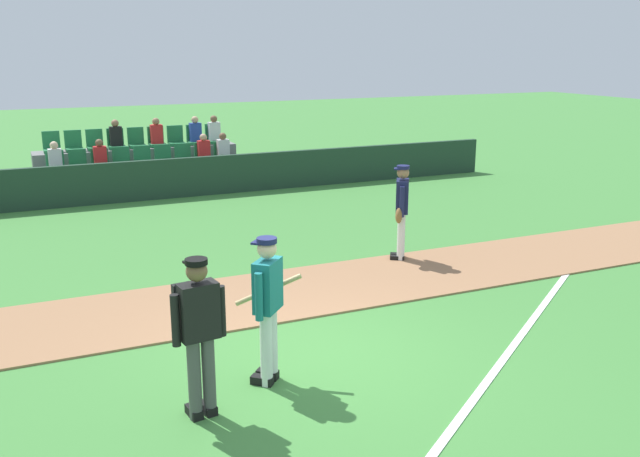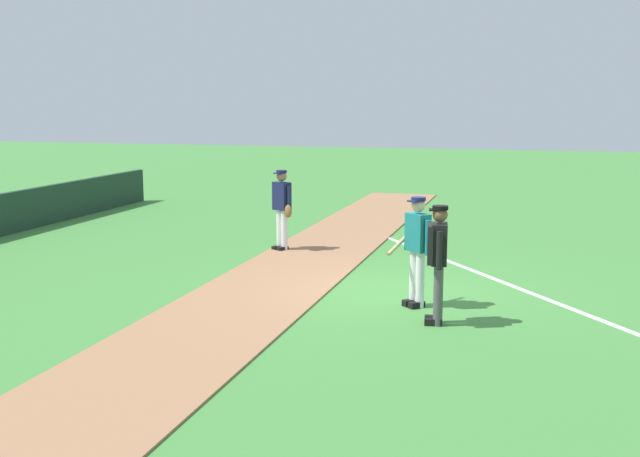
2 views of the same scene
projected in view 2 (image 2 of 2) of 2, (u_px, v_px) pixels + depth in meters
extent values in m
plane|color=#42843A|center=(396.00, 294.00, 13.34)|extent=(80.00, 80.00, 0.00)
cube|color=#9E704C|center=(271.00, 284.00, 13.94)|extent=(28.00, 2.24, 0.03)
cube|color=white|center=(447.00, 260.00, 16.05)|extent=(9.79, 7.10, 0.01)
cylinder|color=white|center=(420.00, 280.00, 12.39)|extent=(0.14, 0.14, 0.90)
cylinder|color=white|center=(414.00, 278.00, 12.53)|extent=(0.14, 0.14, 0.90)
cube|color=black|center=(417.00, 305.00, 12.43)|extent=(0.27, 0.26, 0.10)
cube|color=black|center=(410.00, 303.00, 12.56)|extent=(0.27, 0.26, 0.10)
cube|color=#197075|center=(418.00, 232.00, 12.34)|extent=(0.43, 0.44, 0.60)
cylinder|color=#197075|center=(428.00, 238.00, 12.13)|extent=(0.09, 0.09, 0.55)
cylinder|color=#197075|center=(408.00, 233.00, 12.55)|extent=(0.09, 0.09, 0.55)
sphere|color=beige|center=(418.00, 205.00, 12.27)|extent=(0.22, 0.22, 0.22)
cylinder|color=#191E4C|center=(418.00, 199.00, 12.25)|extent=(0.23, 0.23, 0.06)
cube|color=#191E4C|center=(413.00, 201.00, 12.20)|extent=(0.21, 0.21, 0.02)
cylinder|color=tan|center=(403.00, 240.00, 12.52)|extent=(0.74, 0.40, 0.41)
cylinder|color=#4C4C4C|center=(438.00, 296.00, 11.39)|extent=(0.14, 0.14, 0.90)
cylinder|color=#4C4C4C|center=(438.00, 293.00, 11.54)|extent=(0.14, 0.14, 0.90)
cube|color=black|center=(433.00, 322.00, 11.46)|extent=(0.15, 0.27, 0.10)
cube|color=black|center=(433.00, 319.00, 11.62)|extent=(0.15, 0.27, 0.10)
cube|color=black|center=(439.00, 244.00, 11.34)|extent=(0.42, 0.27, 0.60)
cylinder|color=black|center=(439.00, 251.00, 11.11)|extent=(0.09, 0.09, 0.55)
cylinder|color=black|center=(439.00, 244.00, 11.60)|extent=(0.09, 0.09, 0.55)
sphere|color=brown|center=(440.00, 215.00, 11.27)|extent=(0.22, 0.22, 0.22)
cylinder|color=black|center=(440.00, 208.00, 11.26)|extent=(0.23, 0.23, 0.06)
cube|color=black|center=(433.00, 210.00, 11.28)|extent=(0.19, 0.14, 0.02)
cube|color=black|center=(430.00, 244.00, 11.36)|extent=(0.45, 0.14, 0.56)
cylinder|color=white|center=(284.00, 231.00, 17.03)|extent=(0.14, 0.14, 0.90)
cylinder|color=white|center=(280.00, 230.00, 17.15)|extent=(0.14, 0.14, 0.90)
cube|color=black|center=(282.00, 249.00, 17.06)|extent=(0.28, 0.24, 0.10)
cube|color=black|center=(278.00, 248.00, 17.17)|extent=(0.28, 0.24, 0.10)
cube|color=#191E47|center=(282.00, 196.00, 16.97)|extent=(0.40, 0.46, 0.60)
cylinder|color=#191E47|center=(289.00, 199.00, 16.79)|extent=(0.09, 0.09, 0.55)
cylinder|color=#191E47|center=(274.00, 197.00, 17.16)|extent=(0.09, 0.09, 0.55)
sphere|color=#9E7051|center=(282.00, 176.00, 16.90)|extent=(0.22, 0.22, 0.22)
cylinder|color=#191E4C|center=(282.00, 172.00, 16.88)|extent=(0.23, 0.23, 0.06)
cube|color=#191E4C|center=(278.00, 173.00, 16.82)|extent=(0.20, 0.22, 0.02)
ellipsoid|color=brown|center=(288.00, 211.00, 16.79)|extent=(0.21, 0.23, 0.28)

